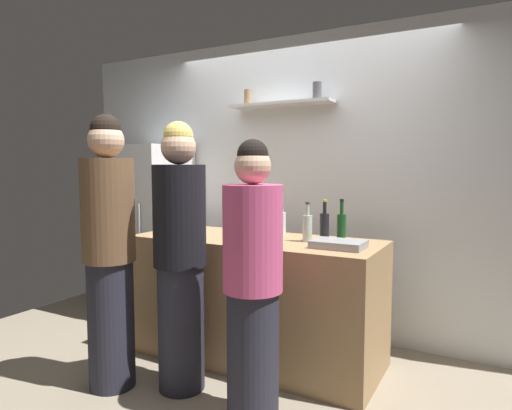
{
  "coord_description": "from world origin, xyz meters",
  "views": [
    {
      "loc": [
        1.54,
        -2.42,
        1.46
      ],
      "look_at": [
        -0.05,
        0.48,
        1.18
      ],
      "focal_mm": 31.26,
      "sensor_mm": 36.0,
      "label": 1
    }
  ],
  "objects_px": {
    "wine_bottle_dark_glass": "(324,226)",
    "baking_pan": "(339,244)",
    "wine_bottle_pale_glass": "(307,227)",
    "person_blonde": "(180,258)",
    "wine_bottle_green_glass": "(341,226)",
    "person_pink_top": "(253,285)",
    "person_brown_jacket": "(109,253)",
    "refrigerator": "(150,232)",
    "water_bottle_plastic": "(281,222)",
    "utensil_holder": "(258,234)"
  },
  "relations": [
    {
      "from": "refrigerator",
      "to": "person_blonde",
      "type": "bearing_deg",
      "value": -40.95
    },
    {
      "from": "wine_bottle_green_glass",
      "to": "wine_bottle_dark_glass",
      "type": "height_order",
      "value": "wine_bottle_green_glass"
    },
    {
      "from": "baking_pan",
      "to": "wine_bottle_pale_glass",
      "type": "height_order",
      "value": "wine_bottle_pale_glass"
    },
    {
      "from": "utensil_holder",
      "to": "water_bottle_plastic",
      "type": "bearing_deg",
      "value": 89.83
    },
    {
      "from": "baking_pan",
      "to": "person_brown_jacket",
      "type": "xyz_separation_m",
      "value": [
        -1.31,
        -0.75,
        -0.05
      ]
    },
    {
      "from": "person_blonde",
      "to": "person_brown_jacket",
      "type": "relative_size",
      "value": 0.97
    },
    {
      "from": "baking_pan",
      "to": "wine_bottle_dark_glass",
      "type": "xyz_separation_m",
      "value": [
        -0.17,
        0.19,
        0.09
      ]
    },
    {
      "from": "utensil_holder",
      "to": "wine_bottle_green_glass",
      "type": "xyz_separation_m",
      "value": [
        0.52,
        0.3,
        0.06
      ]
    },
    {
      "from": "water_bottle_plastic",
      "to": "person_blonde",
      "type": "height_order",
      "value": "person_blonde"
    },
    {
      "from": "wine_bottle_green_glass",
      "to": "person_pink_top",
      "type": "xyz_separation_m",
      "value": [
        -0.22,
        -0.91,
        -0.24
      ]
    },
    {
      "from": "wine_bottle_pale_glass",
      "to": "person_brown_jacket",
      "type": "relative_size",
      "value": 0.16
    },
    {
      "from": "refrigerator",
      "to": "water_bottle_plastic",
      "type": "distance_m",
      "value": 1.49
    },
    {
      "from": "water_bottle_plastic",
      "to": "person_brown_jacket",
      "type": "distance_m",
      "value": 1.31
    },
    {
      "from": "wine_bottle_dark_glass",
      "to": "person_brown_jacket",
      "type": "distance_m",
      "value": 1.49
    },
    {
      "from": "wine_bottle_green_glass",
      "to": "person_brown_jacket",
      "type": "distance_m",
      "value": 1.61
    },
    {
      "from": "refrigerator",
      "to": "water_bottle_plastic",
      "type": "xyz_separation_m",
      "value": [
        1.47,
        -0.13,
        0.19
      ]
    },
    {
      "from": "wine_bottle_green_glass",
      "to": "person_blonde",
      "type": "xyz_separation_m",
      "value": [
        -0.81,
        -0.82,
        -0.17
      ]
    },
    {
      "from": "water_bottle_plastic",
      "to": "person_brown_jacket",
      "type": "relative_size",
      "value": 0.12
    },
    {
      "from": "baking_pan",
      "to": "wine_bottle_pale_glass",
      "type": "xyz_separation_m",
      "value": [
        -0.27,
        0.13,
        0.08
      ]
    },
    {
      "from": "wine_bottle_green_glass",
      "to": "refrigerator",
      "type": "bearing_deg",
      "value": 174.22
    },
    {
      "from": "water_bottle_plastic",
      "to": "person_blonde",
      "type": "relative_size",
      "value": 0.13
    },
    {
      "from": "utensil_holder",
      "to": "wine_bottle_dark_glass",
      "type": "xyz_separation_m",
      "value": [
        0.42,
        0.23,
        0.06
      ]
    },
    {
      "from": "refrigerator",
      "to": "water_bottle_plastic",
      "type": "relative_size",
      "value": 7.45
    },
    {
      "from": "wine_bottle_dark_glass",
      "to": "person_blonde",
      "type": "bearing_deg",
      "value": -133.49
    },
    {
      "from": "wine_bottle_pale_glass",
      "to": "water_bottle_plastic",
      "type": "height_order",
      "value": "wine_bottle_pale_glass"
    },
    {
      "from": "wine_bottle_pale_glass",
      "to": "person_brown_jacket",
      "type": "distance_m",
      "value": 1.36
    },
    {
      "from": "wine_bottle_dark_glass",
      "to": "person_brown_jacket",
      "type": "height_order",
      "value": "person_brown_jacket"
    },
    {
      "from": "refrigerator",
      "to": "person_blonde",
      "type": "height_order",
      "value": "person_blonde"
    },
    {
      "from": "wine_bottle_dark_glass",
      "to": "baking_pan",
      "type": "bearing_deg",
      "value": -48.89
    },
    {
      "from": "water_bottle_plastic",
      "to": "person_pink_top",
      "type": "bearing_deg",
      "value": -73.24
    },
    {
      "from": "wine_bottle_green_glass",
      "to": "water_bottle_plastic",
      "type": "xyz_separation_m",
      "value": [
        -0.52,
        0.07,
        -0.01
      ]
    },
    {
      "from": "utensil_holder",
      "to": "person_brown_jacket",
      "type": "distance_m",
      "value": 1.02
    },
    {
      "from": "wine_bottle_pale_glass",
      "to": "person_blonde",
      "type": "relative_size",
      "value": 0.16
    },
    {
      "from": "wine_bottle_green_glass",
      "to": "person_pink_top",
      "type": "relative_size",
      "value": 0.19
    },
    {
      "from": "person_pink_top",
      "to": "person_brown_jacket",
      "type": "distance_m",
      "value": 1.03
    },
    {
      "from": "utensil_holder",
      "to": "person_pink_top",
      "type": "xyz_separation_m",
      "value": [
        0.3,
        -0.61,
        -0.19
      ]
    },
    {
      "from": "utensil_holder",
      "to": "person_brown_jacket",
      "type": "xyz_separation_m",
      "value": [
        -0.72,
        -0.72,
        -0.08
      ]
    },
    {
      "from": "water_bottle_plastic",
      "to": "baking_pan",
      "type": "bearing_deg",
      "value": -29.97
    },
    {
      "from": "person_blonde",
      "to": "wine_bottle_pale_glass",
      "type": "bearing_deg",
      "value": -123.52
    },
    {
      "from": "baking_pan",
      "to": "water_bottle_plastic",
      "type": "bearing_deg",
      "value": 150.03
    },
    {
      "from": "wine_bottle_pale_glass",
      "to": "person_brown_jacket",
      "type": "xyz_separation_m",
      "value": [
        -1.03,
        -0.88,
        -0.13
      ]
    },
    {
      "from": "utensil_holder",
      "to": "wine_bottle_dark_glass",
      "type": "distance_m",
      "value": 0.48
    },
    {
      "from": "baking_pan",
      "to": "wine_bottle_green_glass",
      "type": "xyz_separation_m",
      "value": [
        -0.07,
        0.26,
        0.09
      ]
    },
    {
      "from": "utensil_holder",
      "to": "person_blonde",
      "type": "distance_m",
      "value": 0.61
    },
    {
      "from": "wine_bottle_green_glass",
      "to": "wine_bottle_pale_glass",
      "type": "height_order",
      "value": "wine_bottle_green_glass"
    },
    {
      "from": "wine_bottle_green_glass",
      "to": "person_pink_top",
      "type": "height_order",
      "value": "person_pink_top"
    },
    {
      "from": "wine_bottle_dark_glass",
      "to": "person_blonde",
      "type": "relative_size",
      "value": 0.17
    },
    {
      "from": "utensil_holder",
      "to": "person_pink_top",
      "type": "distance_m",
      "value": 0.7
    },
    {
      "from": "person_pink_top",
      "to": "person_brown_jacket",
      "type": "relative_size",
      "value": 0.9
    },
    {
      "from": "wine_bottle_dark_glass",
      "to": "wine_bottle_pale_glass",
      "type": "distance_m",
      "value": 0.12
    }
  ]
}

